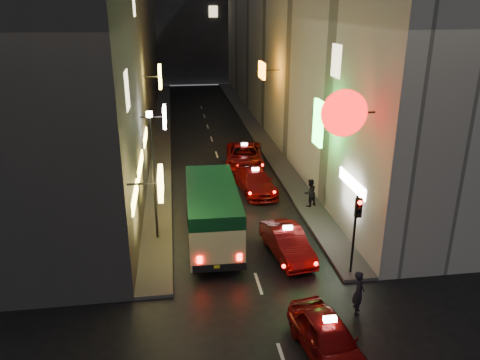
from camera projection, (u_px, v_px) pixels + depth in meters
name	position (u px, v px, depth m)	size (l,w,h in m)	color
building_left	(110.00, 28.00, 38.74)	(7.44, 52.00, 18.00)	#33312E
building_right	(298.00, 27.00, 40.87)	(8.26, 52.00, 18.00)	#AAA69C
building_far	(190.00, 4.00, 68.78)	(30.00, 10.00, 22.00)	#37363C
sidewalk_left	(162.00, 131.00, 42.37)	(1.50, 52.00, 0.15)	#42403D
sidewalk_right	(254.00, 128.00, 43.50)	(1.50, 52.00, 0.15)	#42403D
minibus	(212.00, 209.00, 22.01)	(2.45, 6.67, 2.86)	#E5DF8F
taxi_near	(329.00, 336.00, 15.06)	(2.70, 5.17, 1.74)	#6E0809
taxi_second	(287.00, 240.00, 21.22)	(2.63, 5.07, 1.71)	#6E0809
taxi_third	(255.00, 179.00, 28.62)	(2.54, 5.19, 1.76)	#6E0809
taxi_far	(244.00, 154.00, 33.04)	(3.06, 5.97, 1.99)	#6E0809
pedestrian_crossing	(359.00, 290.00, 17.16)	(0.65, 0.42, 1.96)	black
pedestrian_sidewalk	(310.00, 191.00, 26.12)	(0.68, 0.43, 1.81)	black
traffic_light	(357.00, 219.00, 18.88)	(0.26, 0.43, 3.50)	black
lamp_post	(153.00, 168.00, 21.63)	(0.28, 0.28, 6.22)	black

